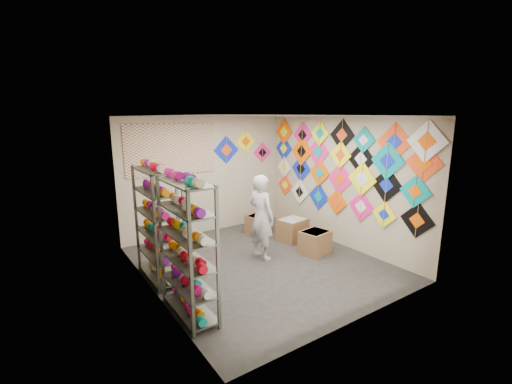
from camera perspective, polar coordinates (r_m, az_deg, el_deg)
ground at (r=6.57m, az=0.75°, el=-11.73°), size 4.50×4.50×0.00m
room_walls at (r=6.09m, az=0.80°, el=2.56°), size 4.50×4.50×4.50m
shelf_rack_front at (r=4.72m, az=-11.36°, el=-9.36°), size 0.40×1.10×1.90m
shelf_rack_back at (r=5.88m, az=-16.30°, el=-5.26°), size 0.40×1.10×1.90m
string_spools at (r=5.26m, az=-14.16°, el=-6.11°), size 0.12×2.36×0.12m
kite_wall_display at (r=7.33m, az=13.95°, el=4.14°), size 0.05×4.38×2.06m
back_wall_kites at (r=8.45m, az=-2.32°, el=7.28°), size 1.66×0.02×0.84m
poster at (r=7.65m, az=-13.89°, el=6.89°), size 2.00×0.01×1.10m
shopkeeper at (r=6.52m, az=0.89°, el=-4.21°), size 0.73×0.60×1.64m
carton_a at (r=7.04m, az=9.80°, el=-8.23°), size 0.62×0.54×0.46m
carton_b at (r=7.67m, az=6.11°, el=-6.25°), size 0.67×0.59×0.49m
carton_c at (r=8.05m, az=0.45°, el=-5.48°), size 0.58×0.61×0.43m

